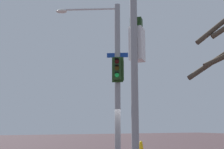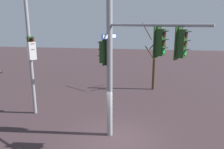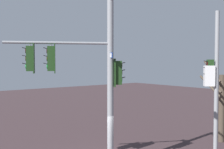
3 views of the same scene
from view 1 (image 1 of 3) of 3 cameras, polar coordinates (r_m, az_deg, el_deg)
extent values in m
cylinder|color=gray|center=(14.37, 1.13, -0.90)|extent=(0.29, 0.29, 8.09)
cylinder|color=silver|center=(15.59, -4.63, 13.05)|extent=(1.49, 2.72, 0.10)
ellipsoid|color=silver|center=(15.82, -10.20, 12.50)|extent=(0.60, 0.70, 0.20)
cylinder|color=gray|center=(17.05, 1.41, 3.79)|extent=(4.23, 2.30, 0.12)
cube|color=#1E3D19|center=(17.21, 1.45, 1.26)|extent=(0.44, 0.46, 1.10)
cube|color=#1E3D19|center=(17.04, 1.43, 1.38)|extent=(0.30, 0.51, 1.30)
cylinder|color=#2F0403|center=(17.44, 1.47, 2.25)|extent=(0.13, 0.21, 0.22)
cube|color=black|center=(17.54, 1.48, 2.58)|extent=(0.24, 0.26, 0.06)
cylinder|color=#352504|center=(17.37, 1.48, 1.16)|extent=(0.13, 0.21, 0.22)
cube|color=black|center=(17.47, 1.49, 1.49)|extent=(0.24, 0.26, 0.06)
cylinder|color=#19D147|center=(17.31, 1.48, 0.05)|extent=(0.13, 0.21, 0.22)
cube|color=black|center=(17.40, 1.49, 0.40)|extent=(0.24, 0.26, 0.06)
cylinder|color=gray|center=(17.35, 1.44, 3.29)|extent=(0.04, 0.04, 0.15)
cube|color=#1E3D19|center=(18.09, 1.54, 0.70)|extent=(0.43, 0.46, 1.10)
cube|color=#1E3D19|center=(17.93, 1.53, 0.80)|extent=(0.30, 0.51, 1.30)
cylinder|color=#2F0403|center=(18.32, 1.56, 1.64)|extent=(0.13, 0.21, 0.22)
cube|color=black|center=(18.42, 1.56, 1.96)|extent=(0.24, 0.26, 0.06)
cylinder|color=#352504|center=(18.26, 1.56, 0.60)|extent=(0.13, 0.21, 0.22)
cube|color=black|center=(18.35, 1.57, 0.92)|extent=(0.24, 0.26, 0.06)
cylinder|color=#19D147|center=(18.20, 1.57, -0.45)|extent=(0.13, 0.21, 0.22)
cube|color=black|center=(18.29, 1.57, -0.12)|extent=(0.24, 0.26, 0.06)
cylinder|color=gray|center=(18.22, 1.54, 2.63)|extent=(0.04, 0.04, 0.15)
cube|color=#1E3D19|center=(14.10, 1.07, 1.15)|extent=(0.44, 0.46, 1.10)
cube|color=#1E3D19|center=(14.26, 1.13, 1.01)|extent=(0.32, 0.50, 1.30)
cylinder|color=#2F0403|center=(14.01, 1.00, 2.64)|extent=(0.14, 0.20, 0.22)
cube|color=black|center=(13.96, 0.97, 3.19)|extent=(0.25, 0.26, 0.06)
cylinder|color=#352504|center=(13.93, 1.00, 1.28)|extent=(0.14, 0.20, 0.22)
cube|color=black|center=(13.89, 0.97, 1.83)|extent=(0.25, 0.26, 0.06)
cylinder|color=#19D147|center=(13.87, 1.01, -0.10)|extent=(0.14, 0.20, 0.22)
cube|color=black|center=(13.82, 0.98, 0.45)|extent=(0.25, 0.26, 0.06)
cube|color=navy|center=(14.63, 1.11, 3.94)|extent=(0.57, 0.97, 0.24)
cube|color=white|center=(14.65, 1.12, 3.92)|extent=(0.50, 0.87, 0.18)
cylinder|color=gray|center=(8.64, 4.50, 3.95)|extent=(0.22, 0.22, 7.65)
cube|color=white|center=(9.10, 5.10, 6.08)|extent=(0.66, 0.66, 1.08)
cube|color=#1E3D19|center=(9.15, 5.00, 7.99)|extent=(0.46, 0.47, 1.10)
cylinder|color=#2F0403|center=(9.42, 5.16, 9.65)|extent=(0.17, 0.19, 0.22)
cube|color=black|center=(9.53, 5.24, 10.18)|extent=(0.26, 0.26, 0.06)
cylinder|color=#352504|center=(9.31, 5.19, 7.68)|extent=(0.17, 0.19, 0.22)
cube|color=black|center=(9.41, 5.27, 8.24)|extent=(0.26, 0.26, 0.06)
cylinder|color=#19D147|center=(9.21, 5.23, 5.67)|extent=(0.17, 0.19, 0.22)
cube|color=black|center=(9.31, 5.30, 6.25)|extent=(0.26, 0.26, 0.06)
cylinder|color=yellow|center=(18.30, 5.92, -14.68)|extent=(0.24, 0.24, 0.55)
sphere|color=yellow|center=(18.28, 5.90, -13.57)|extent=(0.20, 0.20, 0.20)
cylinder|color=yellow|center=(18.18, 6.15, -14.62)|extent=(0.10, 0.09, 0.09)
cylinder|color=yellow|center=(18.42, 5.69, -14.57)|extent=(0.10, 0.09, 0.09)
cylinder|color=#473C30|center=(8.02, 21.08, 3.33)|extent=(0.66, 1.84, 1.29)
cylinder|color=#473C30|center=(8.16, 21.55, 9.86)|extent=(0.66, 1.50, 1.28)
camera|label=2|loc=(22.54, 23.70, 1.44)|focal=34.54mm
camera|label=3|loc=(21.62, -35.46, 0.38)|focal=45.96mm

